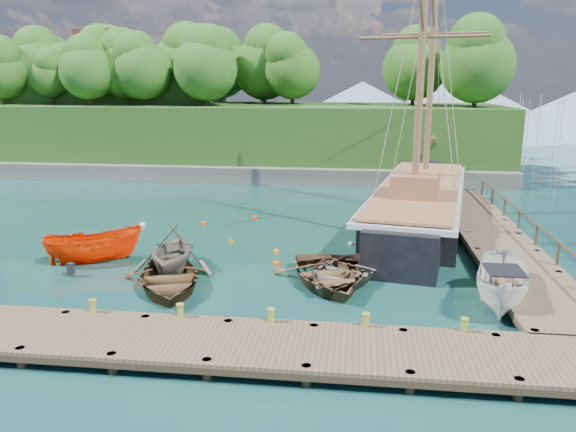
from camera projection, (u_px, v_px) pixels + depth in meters
name	position (u px, v px, depth m)	size (l,w,h in m)	color
ground	(243.00, 281.00, 23.26)	(160.00, 160.00, 0.00)	#12392F
dock_near	(264.00, 346.00, 16.65)	(20.00, 3.20, 1.10)	brown
dock_east	(492.00, 236.00, 28.51)	(3.20, 24.00, 1.10)	brown
bollard_0	(95.00, 329.00, 18.83)	(0.26, 0.26, 0.45)	olive
bollard_1	(181.00, 334.00, 18.46)	(0.26, 0.26, 0.45)	olive
bollard_2	(271.00, 339.00, 18.10)	(0.26, 0.26, 0.45)	olive
bollard_3	(365.00, 344.00, 17.73)	(0.26, 0.26, 0.45)	olive
bollard_4	(462.00, 349.00, 17.37)	(0.26, 0.26, 0.45)	olive
rowboat_0	(169.00, 289.00, 22.44)	(3.59, 5.02, 1.04)	#50361D
rowboat_1	(174.00, 271.00, 24.52)	(3.57, 4.14, 2.18)	#6F675C
rowboat_2	(326.00, 284.00, 22.92)	(3.65, 5.11, 1.06)	brown
rowboat_3	(343.00, 282.00, 23.21)	(3.48, 4.87, 1.01)	#666154
rowboat_4	(337.00, 282.00, 23.18)	(3.30, 4.62, 0.96)	#4D281B
motorboat_orange	(95.00, 262.00, 25.79)	(1.64, 4.35, 1.68)	#E93100
cabin_boat_white	(501.00, 307.00, 20.65)	(1.83, 4.86, 1.88)	silver
schooner	(419.00, 209.00, 31.75)	(7.85, 25.48, 18.46)	black
mooring_buoy_0	(124.00, 252.00, 27.31)	(0.32, 0.32, 0.32)	silver
mooring_buoy_1	(231.00, 242.00, 28.90)	(0.28, 0.28, 0.28)	#D85A00
mooring_buoy_2	(276.00, 252.00, 27.27)	(0.28, 0.28, 0.28)	orange
mooring_buoy_3	(351.00, 244.00, 28.52)	(0.28, 0.28, 0.28)	silver
mooring_buoy_4	(204.00, 224.00, 32.56)	(0.33, 0.33, 0.33)	red
mooring_buoy_5	(255.00, 218.00, 33.97)	(0.33, 0.33, 0.33)	#E63B04
mooring_buoy_6	(142.00, 226.00, 32.26)	(0.37, 0.37, 0.37)	silver
mooring_buoy_7	(277.00, 264.00, 25.45)	(0.36, 0.36, 0.36)	#F0460B
headland	(176.00, 108.00, 53.77)	(51.00, 19.31, 12.90)	#474744
distant_ridge	(358.00, 105.00, 89.23)	(117.00, 40.00, 10.00)	#728CA5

